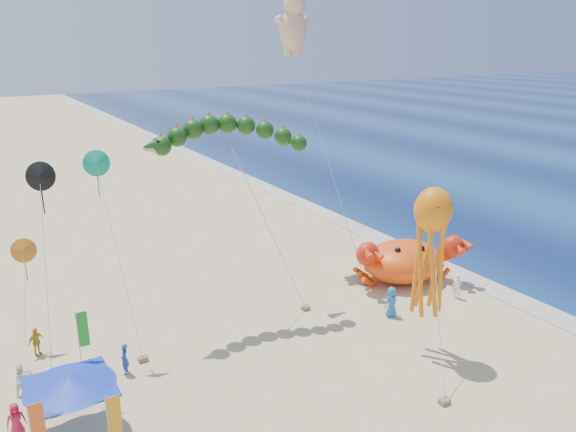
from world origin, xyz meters
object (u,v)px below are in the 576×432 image
object	(u,v)px
crab_inflatable	(404,260)
dragon_kite	(229,140)
cherub_kite	(294,23)
octopus_kite	(431,242)
canopy_blue	(70,382)

from	to	relation	value
crab_inflatable	dragon_kite	bearing A→B (deg)	172.98
cherub_kite	octopus_kite	xyz separation A→B (m)	(-1.07, -15.07, -10.79)
crab_inflatable	octopus_kite	size ratio (longest dim) A/B	0.86
dragon_kite	canopy_blue	distance (m)	14.73
cherub_kite	octopus_kite	size ratio (longest dim) A/B	2.11
dragon_kite	canopy_blue	world-z (taller)	dragon_kite
canopy_blue	cherub_kite	bearing A→B (deg)	34.04
canopy_blue	crab_inflatable	bearing A→B (deg)	12.03
dragon_kite	cherub_kite	bearing A→B (deg)	37.56
crab_inflatable	octopus_kite	xyz separation A→B (m)	(-5.38, -7.48, 4.70)
dragon_kite	octopus_kite	size ratio (longest dim) A/B	1.29
dragon_kite	cherub_kite	distance (m)	11.83
octopus_kite	canopy_blue	size ratio (longest dim) A/B	2.43
dragon_kite	cherub_kite	world-z (taller)	cherub_kite
octopus_kite	canopy_blue	distance (m)	17.92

